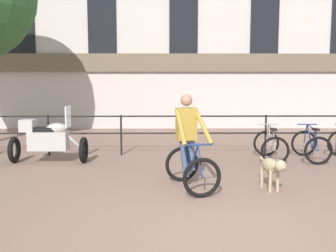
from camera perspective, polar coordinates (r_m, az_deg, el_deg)
ground_plane at (r=5.31m, az=8.07°, el=-15.12°), size 60.00×60.00×0.00m
canal_railing at (r=10.18m, az=3.73°, el=-0.31°), size 15.05×0.05×1.05m
building_facade at (r=16.14m, az=2.22°, el=17.29°), size 18.00×0.72×9.83m
cyclist_with_bike at (r=7.18m, az=3.08°, el=-2.92°), size 0.96×1.31×1.70m
dog at (r=7.23m, az=14.89°, el=-5.78°), size 0.34×0.89×0.61m
parked_motorcycle at (r=9.67m, az=-17.03°, el=-1.87°), size 1.77×0.64×1.35m
parked_bicycle_near_lamp at (r=9.90m, az=14.66°, el=-2.78°), size 0.73×1.15×0.86m
parked_bicycle_mid_left at (r=10.21m, az=20.03°, el=-2.69°), size 0.70×1.13×0.86m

